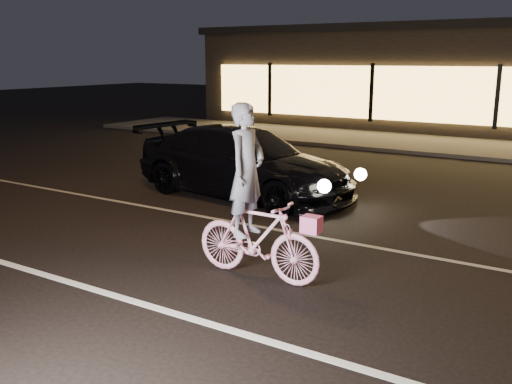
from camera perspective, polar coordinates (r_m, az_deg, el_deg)
The scene contains 6 objects.
ground at distance 7.62m, azimuth 3.13°, elevation -9.09°, with size 90.00×90.00×0.00m, color black.
lane_stripe_near at distance 6.46m, azimuth -3.47°, elevation -13.36°, with size 60.00×0.12×0.01m, color silver.
lane_stripe_far at distance 9.32m, azimuth 9.09°, elevation -4.99°, with size 60.00×0.10×0.01m, color gray.
sidewalk at distance 19.69m, azimuth 21.73°, elevation 4.05°, with size 30.00×4.00×0.12m, color #383533.
cyclist at distance 7.55m, azimuth -0.18°, elevation -2.59°, with size 1.86×0.64×2.34m.
sedan at distance 12.11m, azimuth -1.28°, elevation 2.98°, with size 5.26×2.62×1.47m.
Camera 1 is at (3.36, -6.19, 2.90)m, focal length 40.00 mm.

